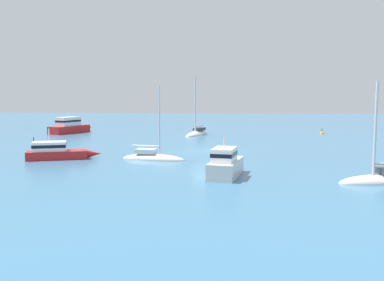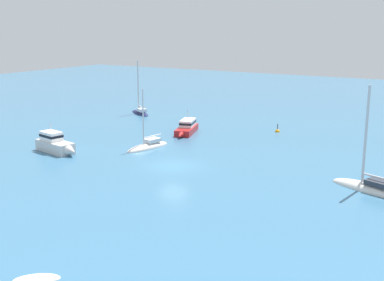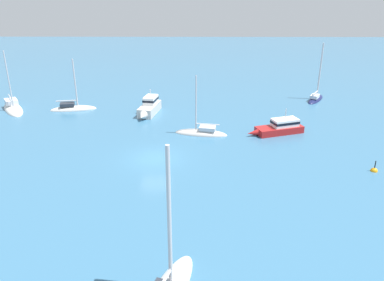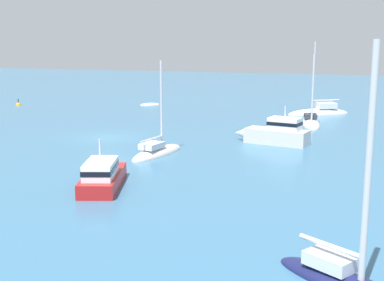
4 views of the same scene
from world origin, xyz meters
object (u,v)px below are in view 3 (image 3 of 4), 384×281
object	(u,v)px
sloop	(73,109)
launch	(280,127)
sailboat	(201,133)
ketch	(316,98)
motor_cruiser	(149,107)
channel_buoy	(374,171)
sloop_1	(13,109)

from	to	relation	value
sloop	launch	bearing A→B (deg)	-29.48
launch	sloop	size ratio (longest dim) A/B	0.91
sloop	sailboat	size ratio (longest dim) A/B	1.02
sailboat	ketch	bearing A→B (deg)	-130.34
motor_cruiser	sloop	size ratio (longest dim) A/B	0.86
sloop	ketch	world-z (taller)	ketch
launch	ketch	bearing A→B (deg)	-139.40
motor_cruiser	channel_buoy	xyz separation A→B (m)	(14.24, 19.29, -0.75)
sloop	sailboat	bearing A→B (deg)	-38.97
channel_buoy	sailboat	bearing A→B (deg)	-120.33
sloop_1	ketch	xyz separation A→B (m)	(-4.40, 36.60, 0.13)
launch	channel_buoy	xyz separation A→B (m)	(8.30, 5.77, -0.59)
launch	sloop_1	xyz separation A→B (m)	(-7.30, -29.64, -0.49)
sloop	channel_buoy	distance (m)	32.41
launch	motor_cruiser	size ratio (longest dim) A/B	1.06
ketch	sailboat	size ratio (longest dim) A/B	1.18
ketch	sailboat	xyz separation A→B (m)	(12.11, -14.65, -0.15)
sloop	channel_buoy	xyz separation A→B (m)	(15.63, 28.39, -0.09)
sloop	sailboat	distance (m)	16.81
launch	ketch	xyz separation A→B (m)	(-11.70, 6.95, -0.37)
launch	sloop_1	size ratio (longest dim) A/B	0.78
sloop	sailboat	xyz separation A→B (m)	(7.75, 14.92, -0.02)
motor_cruiser	sailboat	size ratio (longest dim) A/B	0.87
sloop	channel_buoy	bearing A→B (deg)	-40.35
launch	motor_cruiser	bearing A→B (deg)	-42.40
motor_cruiser	ketch	bearing A→B (deg)	116.51
sloop	sailboat	world-z (taller)	sloop
motor_cruiser	launch	bearing A→B (deg)	77.09
ketch	launch	bearing A→B (deg)	-179.33
ketch	motor_cruiser	bearing A→B (deg)	137.09
motor_cruiser	channel_buoy	size ratio (longest dim) A/B	4.72
sailboat	sloop	bearing A→B (deg)	-17.37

